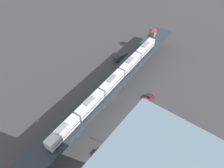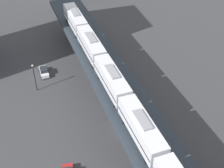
% 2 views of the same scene
% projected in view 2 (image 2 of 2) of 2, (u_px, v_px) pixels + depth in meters
% --- Properties ---
extents(ground_plane, '(400.00, 400.00, 0.00)m').
position_uv_depth(ground_plane, '(123.00, 128.00, 60.49)').
color(ground_plane, '#38383A').
extents(elevated_viaduct, '(12.68, 92.29, 8.19)m').
position_uv_depth(elevated_viaduct, '(124.00, 102.00, 56.01)').
color(elevated_viaduct, '#283039').
rests_on(elevated_viaduct, ground).
extents(subway_train, '(5.74, 62.46, 4.45)m').
position_uv_depth(subway_train, '(112.00, 79.00, 55.13)').
color(subway_train, silver).
rests_on(subway_train, elevated_viaduct).
extents(street_car_white, '(2.04, 4.45, 1.89)m').
position_uv_depth(street_car_white, '(44.00, 71.00, 73.76)').
color(street_car_white, silver).
rests_on(street_car_white, ground).
extents(street_lamp, '(0.44, 0.44, 6.94)m').
position_uv_depth(street_lamp, '(34.00, 76.00, 67.10)').
color(street_lamp, black).
rests_on(street_lamp, ground).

